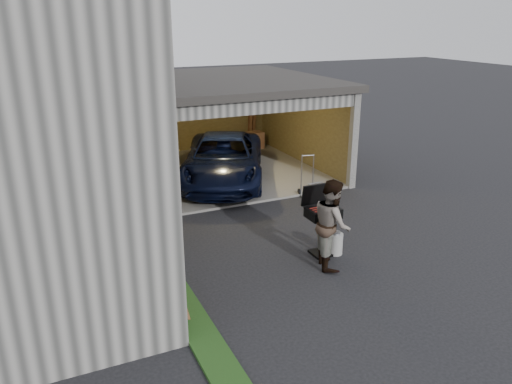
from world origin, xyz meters
TOP-DOWN VIEW (x-y plane):
  - ground at (0.00, 0.00)m, footprint 80.00×80.00m
  - groundcover_strip at (-2.25, -1.00)m, footprint 0.50×8.00m
  - garage at (0.76, 6.79)m, footprint 6.80×6.30m
  - minivan at (0.75, 5.46)m, footprint 4.00×5.27m
  - woman at (-2.10, 2.20)m, footprint 0.43×0.62m
  - man at (0.80, -0.20)m, footprint 0.92×1.03m
  - bbq_grill at (0.90, 0.31)m, footprint 0.65×0.57m
  - propane_tank at (1.17, 0.17)m, footprint 0.36×0.36m
  - plywood_panel at (-2.40, -0.51)m, footprint 0.24×0.85m
  - hand_truck at (2.42, 3.47)m, footprint 0.51×0.45m

SIDE VIEW (x-z plane):
  - ground at x=0.00m, z-range 0.00..0.00m
  - groundcover_strip at x=-2.25m, z-range 0.00..0.06m
  - hand_truck at x=2.42m, z-range -0.35..0.80m
  - propane_tank at x=1.17m, z-range 0.00..0.45m
  - plywood_panel at x=-2.40m, z-range 0.00..0.94m
  - minivan at x=0.75m, z-range 0.00..1.33m
  - woman at x=-2.10m, z-range 0.00..1.63m
  - bbq_grill at x=0.90m, z-range 0.14..1.59m
  - man at x=0.80m, z-range 0.00..1.76m
  - garage at x=0.76m, z-range 0.42..3.32m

